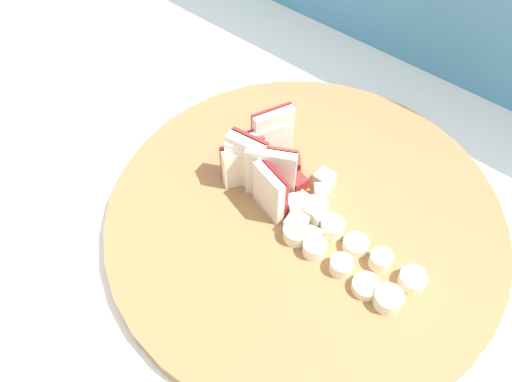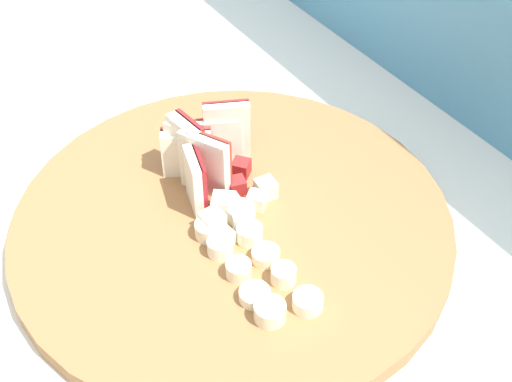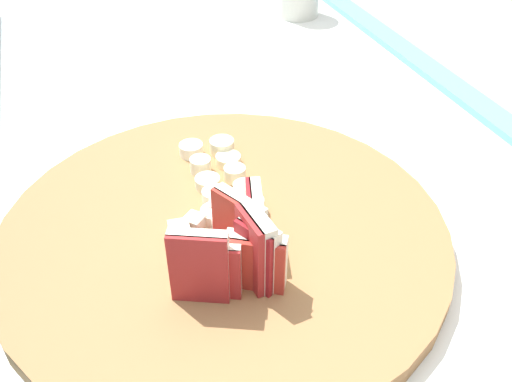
{
  "view_description": "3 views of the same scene",
  "coord_description": "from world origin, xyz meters",
  "px_view_note": "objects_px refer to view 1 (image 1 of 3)",
  "views": [
    {
      "loc": [
        0.19,
        -0.22,
        1.35
      ],
      "look_at": [
        0.0,
        0.01,
        0.96
      ],
      "focal_mm": 35.99,
      "sensor_mm": 36.0,
      "label": 1
    },
    {
      "loc": [
        0.44,
        -0.18,
        1.37
      ],
      "look_at": [
        0.03,
        0.08,
        0.92
      ],
      "focal_mm": 48.54,
      "sensor_mm": 36.0,
      "label": 2
    },
    {
      "loc": [
        -0.35,
        0.15,
        1.26
      ],
      "look_at": [
        0.04,
        0.02,
        0.94
      ],
      "focal_mm": 40.03,
      "sensor_mm": 36.0,
      "label": 3
    }
  ],
  "objects_px": {
    "apple_wedge_fan": "(259,161)",
    "banana_slice_rows": "(348,253)",
    "apple_dice_pile": "(306,200)",
    "cutting_board": "(305,218)"
  },
  "relations": [
    {
      "from": "apple_dice_pile",
      "to": "cutting_board",
      "type": "bearing_deg",
      "value": -54.81
    },
    {
      "from": "apple_dice_pile",
      "to": "apple_wedge_fan",
      "type": "bearing_deg",
      "value": -176.28
    },
    {
      "from": "cutting_board",
      "to": "banana_slice_rows",
      "type": "xyz_separation_m",
      "value": [
        0.06,
        -0.02,
        0.02
      ]
    },
    {
      "from": "cutting_board",
      "to": "apple_wedge_fan",
      "type": "xyz_separation_m",
      "value": [
        -0.07,
        0.0,
        0.04
      ]
    },
    {
      "from": "apple_dice_pile",
      "to": "banana_slice_rows",
      "type": "distance_m",
      "value": 0.07
    },
    {
      "from": "apple_dice_pile",
      "to": "banana_slice_rows",
      "type": "relative_size",
      "value": 0.65
    },
    {
      "from": "cutting_board",
      "to": "banana_slice_rows",
      "type": "height_order",
      "value": "banana_slice_rows"
    },
    {
      "from": "apple_wedge_fan",
      "to": "cutting_board",
      "type": "bearing_deg",
      "value": -3.73
    },
    {
      "from": "apple_dice_pile",
      "to": "banana_slice_rows",
      "type": "bearing_deg",
      "value": -20.19
    },
    {
      "from": "apple_wedge_fan",
      "to": "banana_slice_rows",
      "type": "xyz_separation_m",
      "value": [
        0.13,
        -0.02,
        -0.02
      ]
    }
  ]
}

